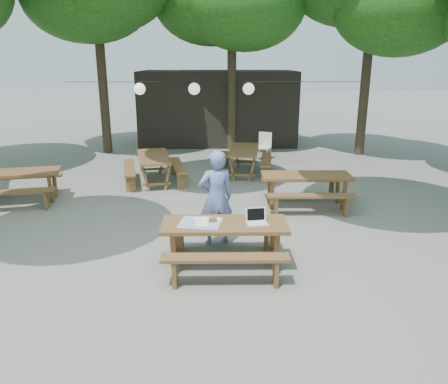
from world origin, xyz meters
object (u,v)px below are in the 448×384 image
picnic_table_nw (16,186)px  woman (216,198)px  plastic_chair (263,152)px  main_picnic_table (225,244)px

picnic_table_nw → woman: bearing=-39.0°
picnic_table_nw → plastic_chair: 7.69m
picnic_table_nw → woman: (4.69, -2.44, 0.48)m
picnic_table_nw → main_picnic_table: bearing=-46.4°
main_picnic_table → picnic_table_nw: size_ratio=0.92×
picnic_table_nw → plastic_chair: size_ratio=2.42×
main_picnic_table → plastic_chair: plastic_chair is taller
main_picnic_table → picnic_table_nw: same height
main_picnic_table → woman: bearing=98.5°
main_picnic_table → woman: woman is taller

